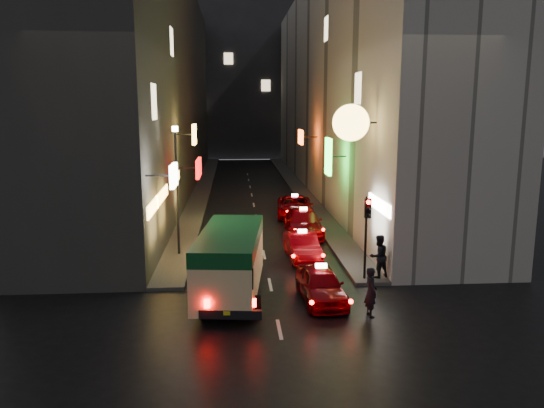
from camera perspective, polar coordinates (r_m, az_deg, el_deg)
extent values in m
plane|color=black|center=(14.56, 2.23, -19.71)|extent=(120.00, 120.00, 0.00)
cube|color=#353230|center=(46.99, -12.44, 12.34)|extent=(6.00, 52.00, 18.00)
cube|color=white|center=(21.81, -10.54, 3.03)|extent=(0.18, 1.54, 0.92)
cube|color=#F20A0A|center=(29.87, -7.90, 3.86)|extent=(0.18, 2.48, 1.01)
cube|color=#FFBA3F|center=(33.29, -8.37, 7.42)|extent=(0.18, 1.57, 1.25)
cube|color=#FDC658|center=(23.44, -12.74, -0.37)|extent=(0.10, 2.85, 0.55)
cube|color=#FFBA3F|center=(26.44, -11.77, 0.89)|extent=(0.10, 4.03, 0.55)
cube|color=#FDC658|center=(32.85, -10.29, 2.80)|extent=(0.10, 3.11, 0.55)
cube|color=#FFE5B2|center=(24.75, -12.60, 10.69)|extent=(0.06, 1.30, 1.60)
cube|color=#FFE5B2|center=(32.89, -10.76, 16.77)|extent=(0.06, 1.30, 1.60)
cube|color=#B6B2A6|center=(47.47, 7.53, 12.48)|extent=(6.00, 52.00, 18.00)
cylinder|color=#FDC658|center=(24.29, 8.49, 8.65)|extent=(1.65, 0.18, 1.65)
cube|color=#32FA35|center=(30.66, 6.08, 5.11)|extent=(0.18, 1.36, 2.11)
cube|color=#FF470C|center=(41.04, 3.11, 7.21)|extent=(0.18, 1.90, 1.10)
cube|color=white|center=(23.96, 11.48, -0.09)|extent=(0.10, 3.45, 0.55)
cube|color=#FFE5B2|center=(28.25, 9.24, 12.17)|extent=(0.06, 1.30, 1.60)
cube|color=#FFE5B2|center=(38.39, 5.85, 18.23)|extent=(0.06, 1.30, 1.60)
cube|color=#343439|center=(78.59, -3.15, 13.21)|extent=(30.00, 10.00, 22.00)
cube|color=#484643|center=(47.14, -7.49, 1.61)|extent=(1.50, 52.00, 0.15)
cube|color=#484643|center=(47.40, 2.82, 1.73)|extent=(1.50, 52.00, 0.15)
cube|color=beige|center=(20.46, -4.49, -6.05)|extent=(2.79, 6.29, 2.23)
cube|color=#0E471E|center=(20.23, -4.53, -3.71)|extent=(2.81, 6.31, 0.56)
cube|color=black|center=(20.69, -4.50, -5.22)|extent=(2.55, 3.87, 0.51)
cube|color=black|center=(17.95, -4.50, -11.74)|extent=(2.10, 0.41, 0.30)
cube|color=#FF0A05|center=(17.76, -7.02, -10.63)|extent=(0.18, 0.06, 0.28)
cube|color=#FF0A05|center=(17.74, -2.02, -10.57)|extent=(0.18, 0.06, 0.28)
cylinder|color=black|center=(22.68, -6.84, -7.37)|extent=(0.22, 0.77, 0.77)
cylinder|color=black|center=(18.99, -1.57, -10.92)|extent=(0.22, 0.77, 0.77)
imported|color=#7E0007|center=(20.37, 5.28, -8.34)|extent=(2.24, 4.87, 1.51)
cube|color=white|center=(20.11, 5.33, -6.05)|extent=(0.43, 0.21, 0.16)
sphere|color=#FF0A05|center=(18.25, 4.29, -10.53)|extent=(0.16, 0.16, 0.16)
sphere|color=#FF0A05|center=(18.49, 8.47, -10.34)|extent=(0.16, 0.16, 0.16)
imported|color=#7E0007|center=(25.72, 3.26, -4.29)|extent=(2.14, 4.81, 1.51)
cube|color=white|center=(25.52, 3.28, -2.46)|extent=(0.43, 0.20, 0.16)
sphere|color=#FF0A05|center=(23.58, 2.32, -5.61)|extent=(0.16, 0.16, 0.16)
sphere|color=#FF0A05|center=(23.76, 5.53, -5.52)|extent=(0.16, 0.16, 0.16)
imported|color=#7E0007|center=(30.42, 3.39, -1.78)|extent=(2.32, 5.38, 1.69)
cube|color=white|center=(30.23, 3.41, -0.05)|extent=(0.42, 0.19, 0.16)
sphere|color=#FF0A05|center=(27.98, 2.51, -2.82)|extent=(0.16, 0.16, 0.16)
sphere|color=#FF0A05|center=(28.19, 5.54, -2.76)|extent=(0.16, 0.16, 0.16)
imported|color=#7E0007|center=(35.37, 2.44, -0.10)|extent=(2.47, 5.19, 1.60)
cube|color=white|center=(35.21, 2.46, 1.32)|extent=(0.43, 0.21, 0.16)
sphere|color=#FF0A05|center=(33.05, 1.67, -0.81)|extent=(0.16, 0.16, 0.16)
sphere|color=#FF0A05|center=(33.23, 4.11, -0.78)|extent=(0.16, 0.16, 0.16)
imported|color=black|center=(19.11, 10.60, -8.96)|extent=(0.52, 0.72, 2.02)
imported|color=black|center=(22.88, 11.40, -5.23)|extent=(0.92, 0.77, 2.09)
cylinder|color=black|center=(22.45, 10.04, -3.62)|extent=(0.10, 0.10, 3.50)
cube|color=black|center=(22.00, 10.26, -0.45)|extent=(0.26, 0.18, 0.80)
sphere|color=#FF0A05|center=(21.85, 10.35, 0.19)|extent=(0.18, 0.18, 0.18)
sphere|color=black|center=(21.90, 10.33, -0.51)|extent=(0.17, 0.17, 0.17)
sphere|color=black|center=(21.95, 10.31, -1.20)|extent=(0.17, 0.17, 0.17)
cylinder|color=black|center=(25.99, -10.17, 1.12)|extent=(0.12, 0.12, 6.00)
cylinder|color=#FFE5BF|center=(25.67, -10.40, 7.96)|extent=(0.28, 0.28, 0.25)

